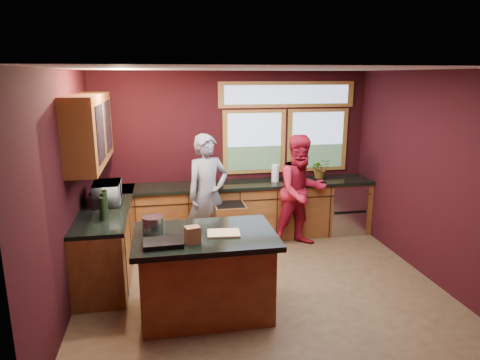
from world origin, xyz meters
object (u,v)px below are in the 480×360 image
object	(u,v)px
island	(206,273)
stock_pot	(153,224)
person_red	(301,192)
cutting_board	(224,233)
person_grey	(208,194)

from	to	relation	value
island	stock_pot	xyz separation A→B (m)	(-0.55, 0.15, 0.56)
person_red	cutting_board	size ratio (longest dim) A/B	5.04
cutting_board	stock_pot	bearing A→B (deg)	165.07
person_red	stock_pot	bearing A→B (deg)	-157.01
island	person_red	world-z (taller)	person_red
island	stock_pot	size ratio (longest dim) A/B	6.46
island	cutting_board	distance (m)	0.52
stock_pot	person_red	bearing A→B (deg)	34.77
cutting_board	person_red	bearing A→B (deg)	49.90
person_grey	cutting_board	size ratio (longest dim) A/B	5.16
person_red	person_grey	bearing A→B (deg)	166.80
island	cutting_board	xyz separation A→B (m)	(0.20, -0.05, 0.48)
island	cutting_board	world-z (taller)	cutting_board
person_red	cutting_board	xyz separation A→B (m)	(-1.46, -1.73, 0.07)
cutting_board	stock_pot	distance (m)	0.78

